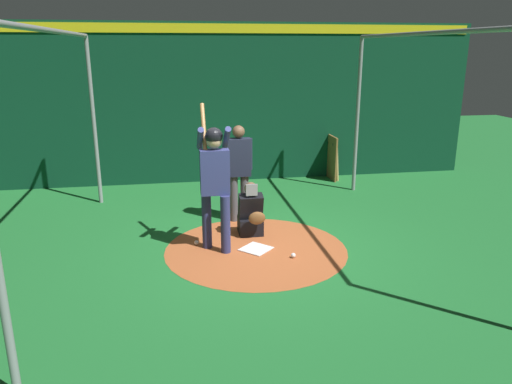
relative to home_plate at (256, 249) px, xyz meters
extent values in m
plane|color=#1E6B2D|center=(0.00, 0.00, -0.01)|extent=(27.97, 27.97, 0.00)
cylinder|color=#AD562D|center=(0.00, 0.00, -0.01)|extent=(2.88, 2.88, 0.01)
cube|color=white|center=(0.00, 0.00, 0.00)|extent=(0.59, 0.59, 0.01)
cylinder|color=navy|center=(0.02, -0.48, 0.45)|extent=(0.15, 0.15, 0.92)
cylinder|color=navy|center=(-0.22, -0.75, 0.45)|extent=(0.15, 0.15, 0.92)
cube|color=navy|center=(-0.10, -0.62, 1.25)|extent=(0.22, 0.44, 0.69)
cylinder|color=navy|center=(-0.20, -0.42, 1.75)|extent=(0.55, 0.09, 0.43)
cylinder|color=navy|center=(-0.20, -0.81, 1.75)|extent=(0.55, 0.09, 0.43)
sphere|color=tan|center=(-0.10, -0.62, 1.73)|extent=(0.24, 0.24, 0.24)
sphere|color=black|center=(-0.10, -0.62, 1.80)|extent=(0.27, 0.27, 0.27)
cylinder|color=olive|center=(-0.32, -0.75, 1.88)|extent=(0.54, 0.06, 0.73)
cube|color=black|center=(-0.71, 0.02, 0.13)|extent=(0.40, 0.40, 0.29)
cube|color=black|center=(-0.67, 0.02, 0.49)|extent=(0.30, 0.40, 0.47)
sphere|color=brown|center=(-0.65, 0.02, 0.81)|extent=(0.21, 0.21, 0.21)
cube|color=gray|center=(-0.55, 0.02, 0.81)|extent=(0.03, 0.19, 0.19)
ellipsoid|color=brown|center=(-0.39, 0.08, 0.37)|extent=(0.12, 0.28, 0.22)
cylinder|color=#4C4C51|center=(-1.41, 0.03, 0.42)|extent=(0.15, 0.15, 0.85)
cylinder|color=#4C4C51|center=(-1.41, -0.17, 0.42)|extent=(0.15, 0.15, 0.85)
cube|color=#1E2338|center=(-1.41, -0.07, 1.18)|extent=(0.22, 0.42, 0.68)
cylinder|color=#1E2338|center=(-1.41, 0.13, 1.23)|extent=(0.09, 0.09, 0.57)
cylinder|color=#1E2338|center=(-1.41, -0.27, 1.23)|extent=(0.09, 0.09, 0.57)
sphere|color=brown|center=(-1.41, -0.07, 1.64)|extent=(0.22, 0.22, 0.22)
cube|color=#0C3D26|center=(-4.37, 0.00, 1.80)|extent=(0.20, 11.97, 3.63)
cube|color=yellow|center=(-4.26, 0.00, 3.47)|extent=(0.03, 11.73, 0.20)
cylinder|color=gray|center=(-2.98, -2.73, 1.63)|extent=(0.08, 0.08, 3.28)
cylinder|color=gray|center=(-2.98, 2.73, 1.63)|extent=(0.08, 0.08, 3.28)
cylinder|color=gray|center=(0.00, -2.73, 3.27)|extent=(5.95, 0.07, 0.07)
cylinder|color=gray|center=(0.00, 2.73, 3.27)|extent=(5.95, 0.07, 0.07)
cube|color=olive|center=(-4.12, 2.54, 0.51)|extent=(0.94, 0.04, 1.05)
cylinder|color=tan|center=(-4.49, 2.60, 0.44)|extent=(0.06, 0.20, 0.91)
cylinder|color=black|center=(-4.37, 2.60, 0.45)|extent=(0.06, 0.18, 0.92)
cylinder|color=black|center=(-4.25, 2.60, 0.42)|extent=(0.06, 0.18, 0.87)
cylinder|color=olive|center=(-4.13, 2.60, 0.40)|extent=(0.06, 0.14, 0.82)
cylinder|color=olive|center=(-4.01, 2.60, 0.41)|extent=(0.06, 0.20, 0.84)
cylinder|color=black|center=(-3.89, 2.60, 0.44)|extent=(0.06, 0.18, 0.90)
cylinder|color=tan|center=(-3.77, 2.60, 0.42)|extent=(0.06, 0.12, 0.86)
sphere|color=white|center=(0.42, 0.50, 0.03)|extent=(0.07, 0.07, 0.07)
sphere|color=white|center=(-0.34, -0.92, 0.03)|extent=(0.07, 0.07, 0.07)
camera|label=1|loc=(7.08, -1.23, 3.06)|focal=34.43mm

